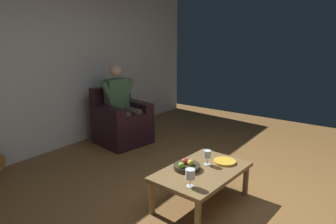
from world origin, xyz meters
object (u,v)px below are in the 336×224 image
fruit_bowl (187,166)px  decorative_dish (225,162)px  person_seated (121,102)px  armchair (121,123)px  wine_glass_far (207,155)px  wine_glass_near (190,175)px  coffee_table (202,174)px

fruit_bowl → decorative_dish: (-0.38, 0.24, -0.02)m
person_seated → fruit_bowl: size_ratio=4.64×
armchair → person_seated: (0.00, 0.02, 0.35)m
person_seated → wine_glass_far: person_seated is taller
fruit_bowl → wine_glass_far: bearing=152.5°
armchair → fruit_bowl: bearing=71.9°
person_seated → decorative_dish: size_ratio=5.36×
decorative_dish → person_seated: bearing=-105.6°
person_seated → wine_glass_near: 2.43m
wine_glass_near → decorative_dish: 0.69m
armchair → fruit_bowl: armchair is taller
person_seated → coffee_table: size_ratio=1.19×
armchair → wine_glass_near: armchair is taller
person_seated → wine_glass_far: (0.75, 1.96, -0.19)m
person_seated → wine_glass_far: 2.10m
wine_glass_near → fruit_bowl: bearing=-142.9°
coffee_table → fruit_bowl: 0.18m
armchair → person_seated: 0.35m
person_seated → decorative_dish: person_seated is taller
armchair → fruit_bowl: 2.10m
wine_glass_near → wine_glass_far: (-0.51, -0.11, -0.00)m
person_seated → coffee_table: 2.19m
armchair → wine_glass_far: (0.75, 1.98, 0.16)m
coffee_table → wine_glass_far: bearing=-172.5°
person_seated → decorative_dish: bearing=83.8°
wine_glass_far → person_seated: bearing=-110.9°
armchair → decorative_dish: size_ratio=3.79×
decorative_dish → coffee_table: bearing=-20.2°
fruit_bowl → decorative_dish: size_ratio=1.16×
wine_glass_near → decorative_dish: bearing=178.1°
wine_glass_near → coffee_table: bearing=-166.7°
coffee_table → decorative_dish: size_ratio=4.49×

